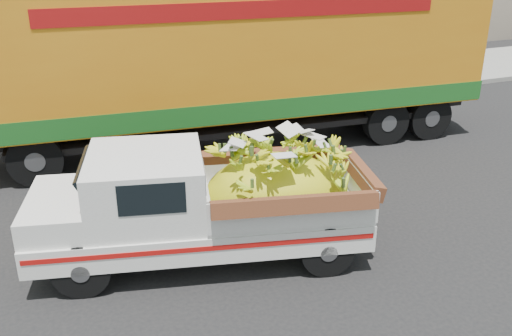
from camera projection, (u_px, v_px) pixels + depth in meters
name	position (u px, v px, depth m)	size (l,w,h in m)	color
ground	(207.00, 272.00, 8.75)	(100.00, 100.00, 0.00)	black
curb	(121.00, 124.00, 15.13)	(60.00, 0.25, 0.15)	gray
sidewalk	(109.00, 103.00, 16.93)	(60.00, 4.00, 0.14)	gray
pickup_truck	(226.00, 200.00, 8.87)	(5.40, 3.00, 1.79)	black
semi_trailer	(236.00, 58.00, 13.07)	(12.04, 3.43, 3.80)	black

